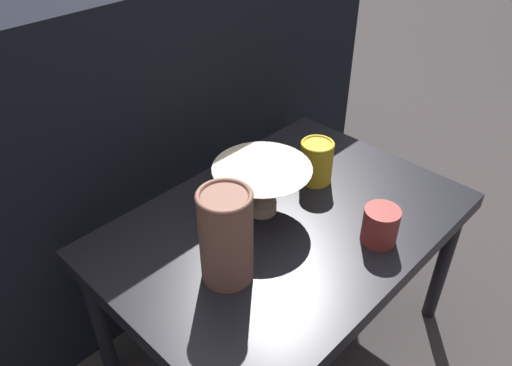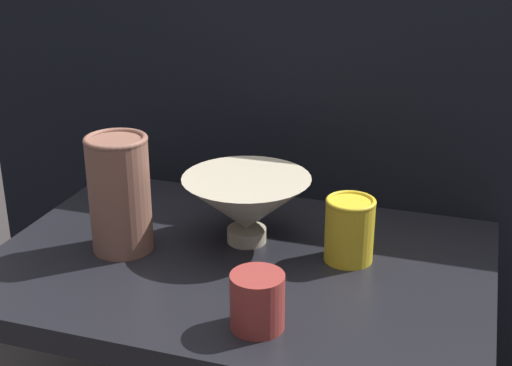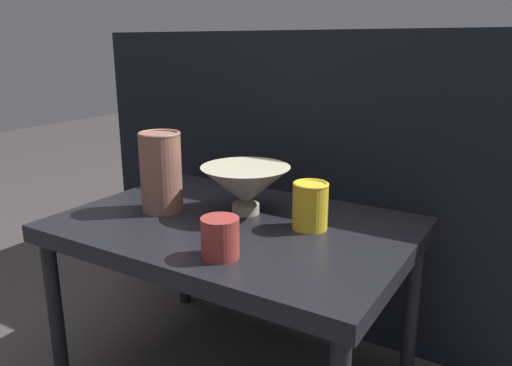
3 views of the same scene
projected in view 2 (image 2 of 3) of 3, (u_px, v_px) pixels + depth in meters
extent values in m
cube|color=black|center=(240.00, 269.00, 1.18)|extent=(0.81, 0.56, 0.04)
cylinder|color=black|center=(120.00, 279.00, 1.58)|extent=(0.04, 0.04, 0.39)
cylinder|color=black|center=(464.00, 339.00, 1.37)|extent=(0.04, 0.04, 0.39)
cube|color=black|center=(321.00, 147.00, 1.69)|extent=(1.44, 0.50, 0.87)
cylinder|color=#B2A88E|center=(247.00, 235.00, 1.23)|extent=(0.07, 0.07, 0.02)
cone|color=#B2A88E|center=(247.00, 203.00, 1.21)|extent=(0.22, 0.22, 0.09)
cylinder|color=brown|center=(120.00, 195.00, 1.17)|extent=(0.10, 0.10, 0.19)
torus|color=brown|center=(116.00, 140.00, 1.14)|extent=(0.10, 0.10, 0.01)
cylinder|color=gold|center=(349.00, 231.00, 1.15)|extent=(0.08, 0.08, 0.10)
torus|color=gold|center=(351.00, 201.00, 1.13)|extent=(0.08, 0.08, 0.01)
cylinder|color=maroon|center=(257.00, 301.00, 0.97)|extent=(0.08, 0.08, 0.08)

